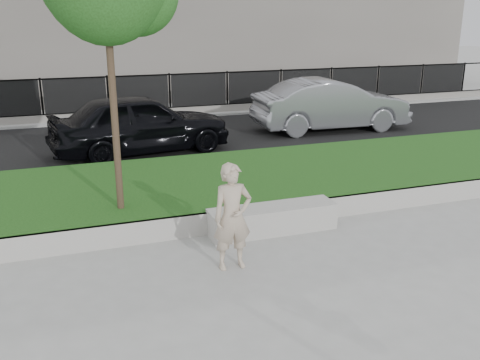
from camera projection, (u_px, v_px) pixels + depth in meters
name	position (u px, v px, depth m)	size (l,w,h in m)	color
ground	(235.00, 258.00, 8.40)	(90.00, 90.00, 0.00)	gray
grass_bank	(188.00, 189.00, 11.05)	(34.00, 4.00, 0.40)	black
grass_kerb	(216.00, 223.00, 9.28)	(34.00, 0.08, 0.40)	#9E9C94
street	(144.00, 141.00, 16.05)	(34.00, 7.00, 0.04)	black
far_pavement	(123.00, 114.00, 20.09)	(34.00, 3.00, 0.12)	gray
iron_fence	(126.00, 105.00, 19.04)	(32.00, 0.30, 1.50)	slate
stone_bench	(273.00, 219.00, 9.36)	(2.27, 0.57, 0.46)	#9E9C94
man	(232.00, 217.00, 7.86)	(0.59, 0.39, 1.62)	#B7A58D
book	(231.00, 212.00, 9.02)	(0.22, 0.16, 0.03)	beige
car_dark	(140.00, 123.00, 14.35)	(1.92, 4.78, 1.63)	black
car_silver	(331.00, 105.00, 17.21)	(1.74, 4.99, 1.64)	gray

